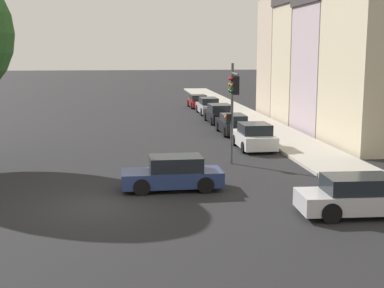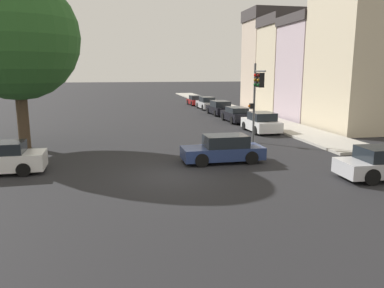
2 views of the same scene
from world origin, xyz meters
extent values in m
plane|color=black|center=(0.00, 0.00, 0.00)|extent=(300.00, 300.00, 0.00)
cube|color=#ADA89E|center=(11.67, 32.28, 0.08)|extent=(3.43, 60.00, 0.17)
cube|color=beige|center=(16.85, 10.75, 5.51)|extent=(6.33, 6.94, 11.01)
cube|color=#B29EA8|center=(17.67, 17.31, 4.54)|extent=(7.97, 5.83, 9.09)
cube|color=#383333|center=(17.67, 17.31, 9.52)|extent=(8.29, 6.07, 0.86)
cube|color=beige|center=(17.51, 23.10, 4.77)|extent=(7.66, 5.33, 9.54)
cube|color=#383333|center=(17.51, 23.10, 10.10)|extent=(7.96, 5.54, 1.12)
cube|color=#BCA893|center=(17.62, 28.50, 5.36)|extent=(7.87, 5.16, 10.73)
cube|color=#383333|center=(17.62, 28.50, 11.42)|extent=(8.18, 5.37, 1.39)
cylinder|color=#423323|center=(-8.15, 8.12, 1.96)|extent=(0.69, 0.69, 3.93)
sphere|color=#285623|center=(-8.15, 8.12, 6.72)|extent=(7.45, 7.45, 7.45)
cylinder|color=#515456|center=(6.51, 7.12, 2.62)|extent=(0.14, 0.14, 5.24)
cylinder|color=#515456|center=(6.43, 6.09, 4.74)|extent=(0.24, 2.07, 0.10)
cube|color=black|center=(6.46, 6.44, 4.19)|extent=(0.32, 0.32, 0.90)
sphere|color=red|center=(6.27, 6.45, 4.49)|extent=(0.20, 0.20, 0.20)
sphere|color=#99660F|center=(6.27, 6.45, 4.19)|extent=(0.20, 0.20, 0.20)
sphere|color=#0F511E|center=(6.27, 6.45, 3.89)|extent=(0.20, 0.20, 0.20)
cube|color=black|center=(6.41, 5.75, 4.19)|extent=(0.32, 0.32, 0.90)
sphere|color=#590F0F|center=(6.22, 5.76, 4.49)|extent=(0.20, 0.20, 0.20)
sphere|color=#99660F|center=(6.22, 5.76, 4.19)|extent=(0.20, 0.20, 0.20)
sphere|color=#0F511E|center=(6.22, 5.76, 3.89)|extent=(0.20, 0.20, 0.20)
cube|color=black|center=(6.33, 7.14, 2.47)|extent=(0.24, 0.36, 0.35)
sphere|color=orange|center=(6.19, 7.15, 2.47)|extent=(0.18, 0.18, 0.18)
cylinder|color=black|center=(-6.76, 1.34, 0.32)|extent=(0.64, 0.24, 0.63)
cylinder|color=black|center=(-6.81, 2.95, 0.32)|extent=(0.64, 0.24, 0.63)
cylinder|color=black|center=(8.05, -1.37, 0.36)|extent=(0.73, 0.25, 0.72)
cylinder|color=black|center=(7.99, -3.03, 0.36)|extent=(0.73, 0.25, 0.72)
cube|color=navy|center=(2.94, 2.20, 0.51)|extent=(4.30, 1.78, 0.64)
cube|color=black|center=(3.11, 2.20, 1.14)|extent=(2.24, 1.55, 0.61)
cylinder|color=black|center=(1.62, 1.38, 0.35)|extent=(0.70, 0.23, 0.70)
cylinder|color=black|center=(1.60, 2.99, 0.35)|extent=(0.70, 0.23, 0.70)
cylinder|color=black|center=(4.28, 1.41, 0.35)|extent=(0.70, 0.23, 0.70)
cylinder|color=black|center=(4.25, 3.02, 0.35)|extent=(0.70, 0.23, 0.70)
cube|color=silver|center=(8.69, 11.21, 0.57)|extent=(1.96, 4.11, 0.77)
cube|color=black|center=(8.69, 11.05, 1.27)|extent=(1.71, 2.14, 0.62)
cylinder|color=black|center=(7.77, 12.47, 0.34)|extent=(0.23, 0.68, 0.68)
cylinder|color=black|center=(9.59, 12.49, 0.34)|extent=(0.23, 0.68, 0.68)
cylinder|color=black|center=(7.79, 9.94, 0.34)|extent=(0.23, 0.68, 0.68)
cylinder|color=black|center=(9.61, 9.95, 0.34)|extent=(0.23, 0.68, 0.68)
cube|color=black|center=(8.61, 17.26, 0.57)|extent=(1.79, 4.60, 0.75)
cube|color=black|center=(8.61, 17.08, 1.18)|extent=(1.57, 2.40, 0.48)
cylinder|color=black|center=(7.77, 18.68, 0.36)|extent=(0.22, 0.72, 0.71)
cylinder|color=black|center=(9.43, 18.69, 0.36)|extent=(0.22, 0.72, 0.71)
cylinder|color=black|center=(7.78, 15.83, 0.36)|extent=(0.22, 0.72, 0.71)
cylinder|color=black|center=(9.44, 15.84, 0.36)|extent=(0.22, 0.72, 0.71)
cube|color=black|center=(8.71, 23.36, 0.54)|extent=(2.04, 4.71, 0.73)
cube|color=black|center=(8.71, 23.17, 1.23)|extent=(1.75, 2.47, 0.64)
cylinder|color=black|center=(7.76, 24.78, 0.32)|extent=(0.24, 0.65, 0.64)
cylinder|color=black|center=(9.57, 24.83, 0.32)|extent=(0.24, 0.65, 0.64)
cylinder|color=black|center=(7.84, 21.89, 0.32)|extent=(0.24, 0.65, 0.64)
cylinder|color=black|center=(9.65, 21.94, 0.32)|extent=(0.24, 0.65, 0.64)
cube|color=#B7B7BC|center=(8.73, 29.63, 0.57)|extent=(1.78, 4.75, 0.74)
cube|color=black|center=(8.73, 29.44, 1.25)|extent=(1.55, 2.47, 0.62)
cylinder|color=black|center=(7.90, 31.09, 0.36)|extent=(0.23, 0.72, 0.72)
cylinder|color=black|center=(9.52, 31.11, 0.36)|extent=(0.23, 0.72, 0.72)
cylinder|color=black|center=(7.94, 28.16, 0.36)|extent=(0.23, 0.72, 0.72)
cylinder|color=black|center=(9.55, 28.18, 0.36)|extent=(0.23, 0.72, 0.72)
cube|color=maroon|center=(8.53, 35.42, 0.49)|extent=(1.84, 4.00, 0.61)
cube|color=black|center=(8.53, 35.26, 1.08)|extent=(1.58, 2.10, 0.57)
cylinder|color=black|center=(7.68, 36.62, 0.35)|extent=(0.24, 0.70, 0.69)
cylinder|color=black|center=(9.30, 36.66, 0.35)|extent=(0.24, 0.70, 0.69)
cylinder|color=black|center=(7.75, 34.17, 0.35)|extent=(0.24, 0.70, 0.69)
cylinder|color=black|center=(9.37, 34.21, 0.35)|extent=(0.24, 0.70, 0.69)
camera|label=1|loc=(1.07, -19.95, 5.84)|focal=50.00mm
camera|label=2|loc=(-2.48, -16.42, 4.76)|focal=35.00mm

